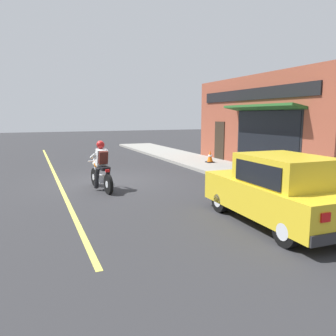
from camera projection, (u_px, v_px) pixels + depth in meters
The scene contains 9 objects.
ground_plane at pixel (111, 182), 12.08m from camera, with size 80.00×80.00×0.00m, color #2B2B2D.
sidewalk_curb at pixel (199, 162), 16.84m from camera, with size 2.60×22.00×0.14m, color gray.
lane_stripe at pixel (54, 172), 14.12m from camera, with size 0.12×19.80×0.01m, color #D1C64C.
storefront_building at pixel (255, 122), 14.86m from camera, with size 1.25×9.14×4.20m.
motorcycle_with_rider at pixel (101, 170), 10.65m from camera, with size 0.62×2.02×1.62m.
car_hatchback at pixel (278, 191), 7.26m from camera, with size 1.76×3.83×1.57m.
trash_bin at pixel (278, 171), 10.58m from camera, with size 0.56×0.56×0.98m.
fire_hydrant at pixel (241, 164), 12.53m from camera, with size 0.36×0.24×0.88m.
traffic_cone at pixel (210, 157), 15.99m from camera, with size 0.36×0.36×0.60m.
Camera 1 is at (-2.69, -11.73, 2.41)m, focal length 35.00 mm.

